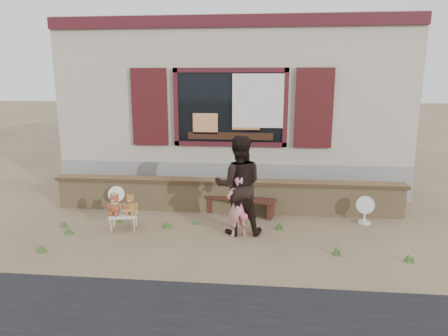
# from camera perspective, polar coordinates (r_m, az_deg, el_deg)

# --- Properties ---
(ground) EXTENTS (80.00, 80.00, 0.00)m
(ground) POSITION_cam_1_polar(r_m,az_deg,el_deg) (7.34, -0.47, -8.66)
(ground) COLOR brown
(ground) RESTS_ON ground
(shopfront) EXTENTS (8.04, 5.13, 4.00)m
(shopfront) POSITION_cam_1_polar(r_m,az_deg,el_deg) (11.34, 2.00, 9.25)
(shopfront) COLOR #A09581
(shopfront) RESTS_ON ground
(brick_wall) EXTENTS (7.10, 0.36, 0.67)m
(brick_wall) POSITION_cam_1_polar(r_m,az_deg,el_deg) (8.18, 0.28, -3.90)
(brick_wall) COLOR tan
(brick_wall) RESTS_ON ground
(bench) EXTENTS (1.45, 0.64, 0.36)m
(bench) POSITION_cam_1_polar(r_m,az_deg,el_deg) (7.99, 2.35, -4.89)
(bench) COLOR #361A12
(bench) RESTS_ON ground
(folding_chair) EXTENTS (0.55, 0.51, 0.29)m
(folding_chair) POSITION_cam_1_polar(r_m,az_deg,el_deg) (7.48, -14.18, -6.52)
(folding_chair) COLOR beige
(folding_chair) RESTS_ON ground
(teddy_bear_left) EXTENTS (0.33, 0.30, 0.39)m
(teddy_bear_left) POSITION_cam_1_polar(r_m,az_deg,el_deg) (7.43, -15.35, -4.92)
(teddy_bear_left) COLOR brown
(teddy_bear_left) RESTS_ON folding_chair
(teddy_bear_right) EXTENTS (0.31, 0.29, 0.37)m
(teddy_bear_right) POSITION_cam_1_polar(r_m,az_deg,el_deg) (7.39, -13.19, -4.95)
(teddy_bear_right) COLOR brown
(teddy_bear_right) RESTS_ON folding_chair
(child) EXTENTS (0.47, 0.40, 1.10)m
(child) POSITION_cam_1_polar(r_m,az_deg,el_deg) (6.84, 1.99, -5.41)
(child) COLOR #D68085
(child) RESTS_ON ground
(adult) EXTENTS (0.89, 0.72, 1.74)m
(adult) POSITION_cam_1_polar(r_m,az_deg,el_deg) (6.90, 2.10, -2.49)
(adult) COLOR black
(adult) RESTS_ON ground
(fan_left) EXTENTS (0.34, 0.22, 0.53)m
(fan_left) POSITION_cam_1_polar(r_m,az_deg,el_deg) (8.51, -15.11, -4.20)
(fan_left) COLOR white
(fan_left) RESTS_ON ground
(fan_right) EXTENTS (0.35, 0.23, 0.54)m
(fan_right) POSITION_cam_1_polar(r_m,az_deg,el_deg) (7.97, 19.50, -5.63)
(fan_right) COLOR silver
(fan_right) RESTS_ON ground
(grass_tufts) EXTENTS (5.96, 1.59, 0.16)m
(grass_tufts) POSITION_cam_1_polar(r_m,az_deg,el_deg) (7.10, -6.82, -9.00)
(grass_tufts) COLOR #365622
(grass_tufts) RESTS_ON ground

